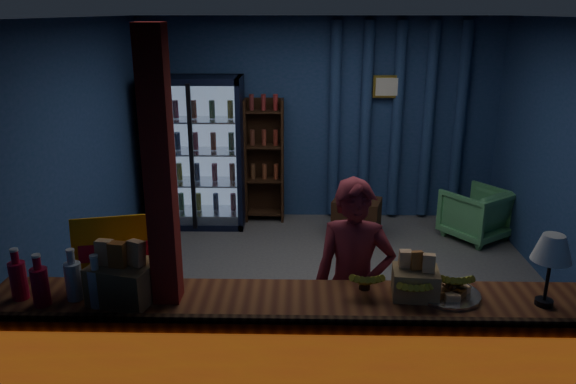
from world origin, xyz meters
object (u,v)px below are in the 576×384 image
shopkeeper (353,287)px  green_chair (476,214)px  table_lamp (552,251)px  pastry_tray (448,292)px

shopkeeper → green_chair: 3.37m
shopkeeper → table_lamp: bearing=-19.3°
green_chair → pastry_tray: (-1.21, -3.26, 0.66)m
shopkeeper → pastry_tray: 0.72m
pastry_tray → table_lamp: table_lamp is taller
pastry_tray → table_lamp: bearing=-10.4°
shopkeeper → pastry_tray: size_ratio=3.88×
shopkeeper → green_chair: shopkeeper is taller
green_chair → table_lamp: size_ratio=1.49×
green_chair → pastry_tray: bearing=33.9°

